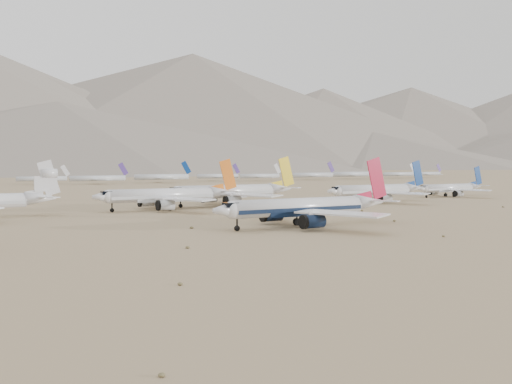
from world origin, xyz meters
The scene contains 9 objects.
ground centered at (0.00, 0.00, 0.00)m, with size 7000.00×7000.00×0.00m, color #9A8359.
main_airliner centered at (-3.27, 4.26, 4.88)m, with size 50.28×49.11×17.74m.
row2_navy_widebody centered at (72.66, 61.66, 4.81)m, with size 48.46×47.39×17.24m.
row2_gold_tail centered at (12.89, 75.62, 5.22)m, with size 52.44×51.28×18.67m.
row2_orange_tail centered at (-14.95, 69.35, 4.93)m, with size 49.30×48.23×17.59m.
row2_blue_far centered at (128.20, 72.32, 4.04)m, with size 40.83×39.92×14.51m.
distant_storage_row centered at (74.99, 315.54, 4.48)m, with size 675.05×57.69×16.12m.
foothills centered at (526.68, 1100.00, 67.15)m, with size 4637.50×1395.00×155.00m.
desert_scrub centered at (-11.08, -26.49, 0.28)m, with size 247.37×121.67×0.63m.
Camera 1 is at (-86.62, -113.76, 16.29)m, focal length 40.00 mm.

